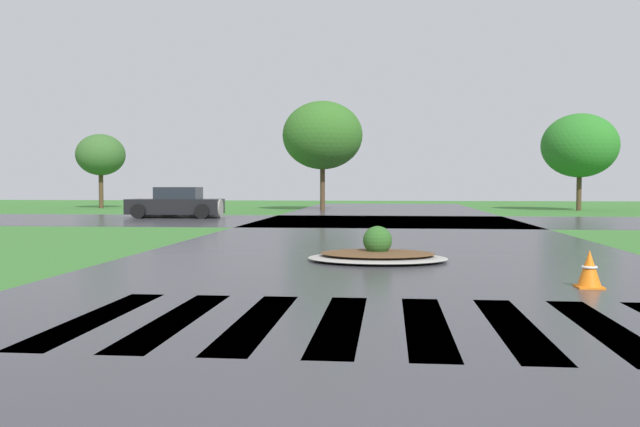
{
  "coord_description": "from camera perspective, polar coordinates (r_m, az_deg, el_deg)",
  "views": [
    {
      "loc": [
        0.06,
        -3.04,
        1.47
      ],
      "look_at": [
        -1.2,
        9.35,
        0.94
      ],
      "focal_mm": 38.17,
      "sensor_mm": 36.0,
      "label": 1
    }
  ],
  "objects": [
    {
      "name": "asphalt_roadway",
      "position": [
        13.12,
        5.55,
        -4.01
      ],
      "size": [
        10.55,
        80.0,
        0.01
      ],
      "primitive_type": "cube",
      "color": "#35353A",
      "rests_on": "ground"
    },
    {
      "name": "traffic_cone",
      "position": [
        10.43,
        21.65,
        -4.41
      ],
      "size": [
        0.36,
        0.36,
        0.55
      ],
      "color": "orange",
      "rests_on": "ground"
    },
    {
      "name": "crosswalk_stripes",
      "position": [
        7.31,
        5.32,
        -9.15
      ],
      "size": [
        6.75,
        3.2,
        0.01
      ],
      "color": "white",
      "rests_on": "ground"
    },
    {
      "name": "drainage_pipe_stack",
      "position": [
        30.8,
        -11.54,
        0.4
      ],
      "size": [
        3.61,
        0.87,
        0.83
      ],
      "color": "#9E9B93",
      "rests_on": "ground"
    },
    {
      "name": "car_silver_hatch",
      "position": [
        31.13,
        -11.96,
        0.82
      ],
      "size": [
        4.23,
        2.27,
        1.37
      ],
      "rotation": [
        0.0,
        0.0,
        3.2
      ],
      "color": "black",
      "rests_on": "ground"
    },
    {
      "name": "median_island",
      "position": [
        13.14,
        4.84,
        -3.41
      ],
      "size": [
        2.69,
        2.03,
        0.68
      ],
      "color": "#9E9B93",
      "rests_on": "ground"
    },
    {
      "name": "asphalt_cross_road",
      "position": [
        27.65,
        5.7,
        -0.63
      ],
      "size": [
        90.0,
        9.5,
        0.01
      ],
      "primitive_type": "cube",
      "color": "#35353A",
      "rests_on": "ground"
    },
    {
      "name": "background_treeline",
      "position": [
        40.17,
        10.9,
        5.77
      ],
      "size": [
        44.73,
        6.48,
        6.25
      ],
      "color": "#4C3823",
      "rests_on": "ground"
    }
  ]
}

